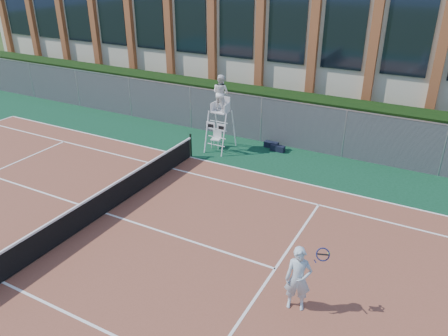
% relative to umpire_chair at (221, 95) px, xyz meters
% --- Properties ---
extents(ground, '(120.00, 120.00, 0.00)m').
position_rel_umpire_chair_xyz_m(ground, '(-0.75, -7.05, -2.60)').
color(ground, '#233814').
extents(apron, '(36.00, 20.00, 0.01)m').
position_rel_umpire_chair_xyz_m(apron, '(-0.75, -6.05, -2.60)').
color(apron, '#0C351C').
rests_on(apron, ground).
extents(tennis_court, '(23.77, 10.97, 0.02)m').
position_rel_umpire_chair_xyz_m(tennis_court, '(-0.75, -7.05, -2.58)').
color(tennis_court, brown).
rests_on(tennis_court, apron).
extents(tennis_net, '(0.10, 11.30, 1.10)m').
position_rel_umpire_chair_xyz_m(tennis_net, '(-0.75, -7.05, -2.07)').
color(tennis_net, black).
rests_on(tennis_net, ground).
extents(fence, '(40.00, 0.06, 2.20)m').
position_rel_umpire_chair_xyz_m(fence, '(-0.75, 1.75, -1.50)').
color(fence, '#595E60').
rests_on(fence, ground).
extents(hedge, '(40.00, 1.40, 2.20)m').
position_rel_umpire_chair_xyz_m(hedge, '(-0.75, 2.95, -1.50)').
color(hedge, black).
rests_on(hedge, ground).
extents(building, '(45.00, 10.60, 8.22)m').
position_rel_umpire_chair_xyz_m(building, '(-0.75, 10.90, 1.54)').
color(building, beige).
rests_on(building, ground).
extents(umpire_chair, '(1.00, 1.53, 3.56)m').
position_rel_umpire_chair_xyz_m(umpire_chair, '(0.00, 0.00, 0.00)').
color(umpire_chair, white).
rests_on(umpire_chair, ground).
extents(plastic_chair, '(0.48, 0.48, 0.90)m').
position_rel_umpire_chair_xyz_m(plastic_chair, '(-0.28, 0.09, -2.07)').
color(plastic_chair, silver).
rests_on(plastic_chair, apron).
extents(sports_bag_near, '(0.67, 0.30, 0.28)m').
position_rel_umpire_chair_xyz_m(sports_bag_near, '(2.46, 0.99, -2.45)').
color(sports_bag_near, black).
rests_on(sports_bag_near, apron).
extents(sports_bag_far, '(0.68, 0.31, 0.27)m').
position_rel_umpire_chair_xyz_m(sports_bag_far, '(2.02, 1.29, -2.46)').
color(sports_bag_far, black).
rests_on(sports_bag_far, apron).
extents(tennis_player, '(1.04, 0.75, 1.80)m').
position_rel_umpire_chair_xyz_m(tennis_player, '(6.69, -8.21, -1.67)').
color(tennis_player, silver).
rests_on(tennis_player, tennis_court).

